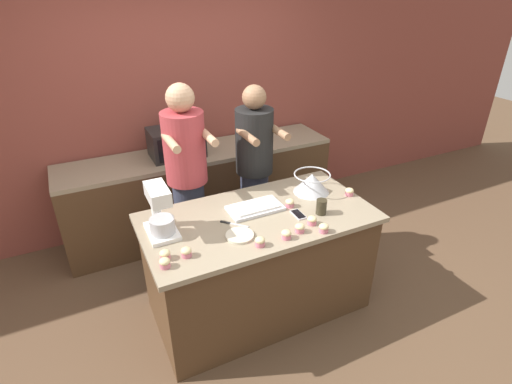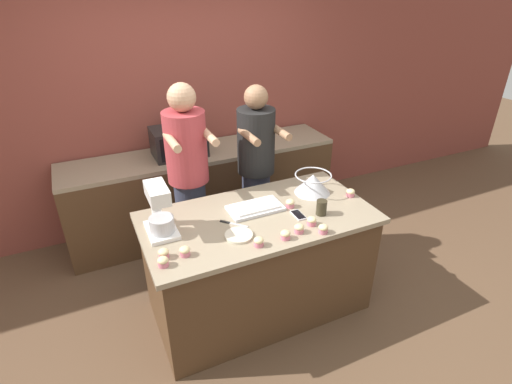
{
  "view_description": "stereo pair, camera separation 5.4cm",
  "coord_description": "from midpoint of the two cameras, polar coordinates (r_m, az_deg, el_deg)",
  "views": [
    {
      "loc": [
        -1.14,
        -2.28,
        2.47
      ],
      "look_at": [
        0.0,
        0.05,
        1.08
      ],
      "focal_mm": 28.0,
      "sensor_mm": 36.0,
      "label": 1
    },
    {
      "loc": [
        -1.09,
        -2.3,
        2.47
      ],
      "look_at": [
        0.0,
        0.05,
        1.08
      ],
      "focal_mm": 28.0,
      "sensor_mm": 36.0,
      "label": 2
    }
  ],
  "objects": [
    {
      "name": "person_right",
      "position": [
        3.69,
        -0.63,
        2.94
      ],
      "size": [
        0.35,
        0.51,
        1.68
      ],
      "color": "#33384C",
      "rests_on": "ground_plane"
    },
    {
      "name": "small_plate",
      "position": [
        2.77,
        -2.9,
        -6.23
      ],
      "size": [
        0.2,
        0.2,
        0.02
      ],
      "color": "beige",
      "rests_on": "island_counter"
    },
    {
      "name": "cupcake_2",
      "position": [
        2.62,
        -13.45,
        -8.7
      ],
      "size": [
        0.07,
        0.07,
        0.06
      ],
      "color": "#D17084",
      "rests_on": "island_counter"
    },
    {
      "name": "back_wall",
      "position": [
        4.3,
        -10.42,
        12.79
      ],
      "size": [
        10.0,
        0.06,
        2.7
      ],
      "color": "brown",
      "rests_on": "ground_plane"
    },
    {
      "name": "drinking_glass",
      "position": [
        3.03,
        8.82,
        -2.11
      ],
      "size": [
        0.08,
        0.08,
        0.12
      ],
      "color": "#332D1E",
      "rests_on": "island_counter"
    },
    {
      "name": "cupcake_6",
      "position": [
        2.55,
        -13.5,
        -9.82
      ],
      "size": [
        0.07,
        0.07,
        0.06
      ],
      "color": "#D17084",
      "rests_on": "island_counter"
    },
    {
      "name": "knife",
      "position": [
        2.9,
        -3.94,
        -4.56
      ],
      "size": [
        0.17,
        0.17,
        0.01
      ],
      "color": "#BCBCC1",
      "rests_on": "island_counter"
    },
    {
      "name": "ground_plane",
      "position": [
        3.55,
        -0.12,
        -15.77
      ],
      "size": [
        16.0,
        16.0,
        0.0
      ],
      "primitive_type": "plane",
      "color": "brown"
    },
    {
      "name": "microwave_oven",
      "position": [
        4.02,
        -11.71,
        6.98
      ],
      "size": [
        0.51,
        0.36,
        0.28
      ],
      "color": "black",
      "rests_on": "back_counter"
    },
    {
      "name": "cupcake_8",
      "position": [
        2.74,
        3.81,
        -6.06
      ],
      "size": [
        0.07,
        0.07,
        0.06
      ],
      "color": "#D17084",
      "rests_on": "island_counter"
    },
    {
      "name": "stand_mixer",
      "position": [
        2.8,
        -14.11,
        -2.99
      ],
      "size": [
        0.2,
        0.3,
        0.37
      ],
      "color": "white",
      "rests_on": "island_counter"
    },
    {
      "name": "cupcake_4",
      "position": [
        2.66,
        -0.0,
        -7.1
      ],
      "size": [
        0.07,
        0.07,
        0.06
      ],
      "color": "#D17084",
      "rests_on": "island_counter"
    },
    {
      "name": "cell_phone",
      "position": [
        3.02,
        5.55,
        -3.22
      ],
      "size": [
        0.07,
        0.15,
        0.01
      ],
      "color": "silver",
      "rests_on": "island_counter"
    },
    {
      "name": "baking_tray",
      "position": [
        3.06,
        -0.62,
        -2.23
      ],
      "size": [
        0.42,
        0.23,
        0.04
      ],
      "color": "silver",
      "rests_on": "island_counter"
    },
    {
      "name": "cupcake_9",
      "position": [
        3.34,
        12.75,
        0.04
      ],
      "size": [
        0.07,
        0.07,
        0.06
      ],
      "color": "#D17084",
      "rests_on": "island_counter"
    },
    {
      "name": "cupcake_7",
      "position": [
        2.61,
        -10.51,
        -8.44
      ],
      "size": [
        0.07,
        0.07,
        0.06
      ],
      "color": "#D17084",
      "rests_on": "island_counter"
    },
    {
      "name": "back_counter",
      "position": [
        4.32,
        -8.05,
        0.18
      ],
      "size": [
        2.8,
        0.6,
        0.91
      ],
      "color": "#4C331E",
      "rests_on": "ground_plane"
    },
    {
      "name": "island_counter",
      "position": [
        3.25,
        -0.12,
        -10.08
      ],
      "size": [
        1.74,
        0.91,
        0.9
      ],
      "color": "#4C331E",
      "rests_on": "ground_plane"
    },
    {
      "name": "cupcake_3",
      "position": [
        2.81,
        5.72,
        -5.14
      ],
      "size": [
        0.07,
        0.07,
        0.06
      ],
      "color": "#D17084",
      "rests_on": "island_counter"
    },
    {
      "name": "cupcake_5",
      "position": [
        2.91,
        7.47,
        -4.04
      ],
      "size": [
        0.07,
        0.07,
        0.06
      ],
      "color": "#D17084",
      "rests_on": "island_counter"
    },
    {
      "name": "person_left",
      "position": [
        3.48,
        -10.17,
        1.57
      ],
      "size": [
        0.36,
        0.51,
        1.76
      ],
      "color": "#33384C",
      "rests_on": "ground_plane"
    },
    {
      "name": "mixing_bowl",
      "position": [
        3.31,
        7.51,
        1.36
      ],
      "size": [
        0.3,
        0.3,
        0.17
      ],
      "color": "#BCBCC1",
      "rests_on": "island_counter"
    },
    {
      "name": "cupcake_1",
      "position": [
        3.11,
        4.37,
        -1.57
      ],
      "size": [
        0.07,
        0.07,
        0.06
      ],
      "color": "#D17084",
      "rests_on": "island_counter"
    },
    {
      "name": "cupcake_0",
      "position": [
        2.83,
        9.12,
        -5.1
      ],
      "size": [
        0.07,
        0.07,
        0.06
      ],
      "color": "#D17084",
      "rests_on": "island_counter"
    }
  ]
}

